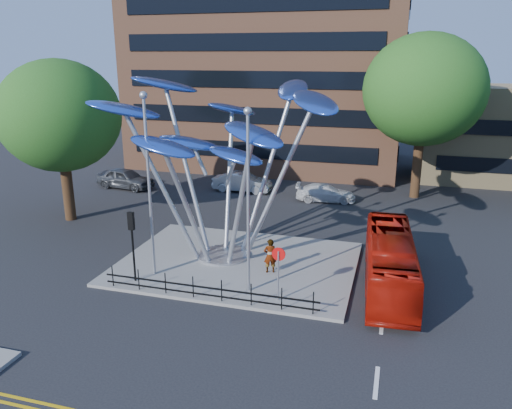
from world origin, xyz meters
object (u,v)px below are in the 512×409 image
(no_entry_sign_island, at_px, (278,265))
(traffic_light_island, at_px, (132,232))
(street_lamp_right, at_px, (248,186))
(parked_car_left, at_px, (125,178))
(street_lamp_left, at_px, (148,170))
(tree_right, at_px, (424,90))
(parked_car_mid, at_px, (242,182))
(leaf_sculpture, at_px, (220,130))
(red_bus, at_px, (390,261))
(tree_left, at_px, (60,116))
(pedestrian, at_px, (270,256))
(parked_car_right, at_px, (326,193))

(no_entry_sign_island, bearing_deg, traffic_light_island, -179.87)
(street_lamp_right, xyz_separation_m, parked_car_left, (-15.16, 15.20, -4.27))
(street_lamp_left, xyz_separation_m, street_lamp_right, (5.00, -0.50, -0.26))
(street_lamp_left, bearing_deg, tree_right, 55.95)
(tree_right, relative_size, parked_car_mid, 2.60)
(traffic_light_island, relative_size, parked_car_left, 0.71)
(leaf_sculpture, relative_size, red_bus, 1.42)
(tree_left, relative_size, no_entry_sign_island, 4.21)
(tree_right, distance_m, red_bus, 17.78)
(street_lamp_left, xyz_separation_m, no_entry_sign_island, (6.50, -0.98, -3.54))
(street_lamp_right, xyz_separation_m, parked_car_mid, (-5.69, 16.89, -4.33))
(parked_car_mid, bearing_deg, leaf_sculpture, -166.98)
(no_entry_sign_island, relative_size, parked_car_left, 0.51)
(tree_right, height_order, street_lamp_right, tree_right)
(tree_right, relative_size, tree_left, 1.17)
(tree_left, relative_size, traffic_light_island, 3.01)
(tree_right, distance_m, pedestrian, 19.50)
(street_lamp_left, bearing_deg, parked_car_right, 68.45)
(pedestrian, distance_m, parked_car_left, 20.27)
(traffic_light_island, height_order, parked_car_left, traffic_light_island)
(pedestrian, xyz_separation_m, parked_car_mid, (-6.12, 14.66, -0.25))
(no_entry_sign_island, bearing_deg, red_bus, 34.10)
(pedestrian, bearing_deg, parked_car_left, -62.93)
(tree_right, height_order, street_lamp_left, tree_right)
(tree_left, bearing_deg, street_lamp_right, -25.77)
(no_entry_sign_island, bearing_deg, street_lamp_right, 162.13)
(street_lamp_left, distance_m, parked_car_mid, 17.03)
(tree_left, height_order, street_lamp_right, tree_left)
(street_lamp_left, height_order, no_entry_sign_island, street_lamp_left)
(tree_right, relative_size, no_entry_sign_island, 4.94)
(leaf_sculpture, distance_m, traffic_light_island, 6.65)
(parked_car_left, distance_m, parked_car_right, 16.29)
(street_lamp_right, relative_size, parked_car_right, 1.89)
(tree_left, xyz_separation_m, no_entry_sign_island, (16.00, -7.48, -4.98))
(street_lamp_right, bearing_deg, parked_car_left, 134.93)
(leaf_sculpture, height_order, parked_car_left, leaf_sculpture)
(leaf_sculpture, xyz_separation_m, street_lamp_right, (2.57, -3.68, -1.78))
(street_lamp_left, relative_size, traffic_light_island, 2.57)
(parked_car_right, bearing_deg, parked_car_mid, 74.87)
(no_entry_sign_island, xyz_separation_m, red_bus, (4.60, 3.11, -0.57))
(pedestrian, bearing_deg, no_entry_sign_island, 88.43)
(parked_car_left, distance_m, parked_car_mid, 9.61)
(street_lamp_left, height_order, traffic_light_island, street_lamp_left)
(tree_left, distance_m, no_entry_sign_island, 18.35)
(tree_left, bearing_deg, pedestrian, -17.71)
(leaf_sculpture, relative_size, parked_car_left, 2.63)
(parked_car_mid, xyz_separation_m, parked_car_right, (6.80, -0.92, -0.13))
(leaf_sculpture, distance_m, pedestrian, 6.73)
(tree_left, bearing_deg, red_bus, -11.98)
(leaf_sculpture, height_order, street_lamp_left, leaf_sculpture)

